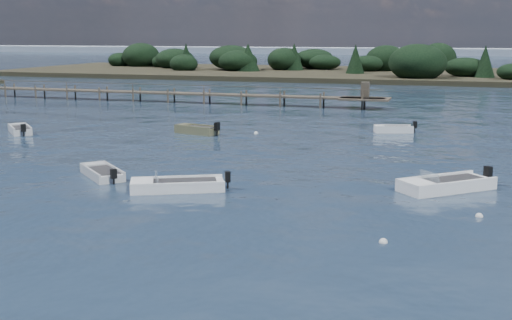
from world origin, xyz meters
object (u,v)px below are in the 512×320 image
(tender_far_grey_b, at_px, (394,130))
(dinghy_mid_white_b, at_px, (446,187))
(tender_far_grey, at_px, (20,131))
(dinghy_mid_grey, at_px, (102,174))
(tender_far_white, at_px, (197,131))
(jetty, at_px, (136,92))
(dinghy_mid_white_a, at_px, (177,187))

(tender_far_grey_b, distance_m, dinghy_mid_white_b, 18.63)
(tender_far_grey, height_order, dinghy_mid_grey, tender_far_grey)
(tender_far_white, relative_size, jetty, 0.06)
(tender_far_grey_b, xyz_separation_m, tender_far_white, (-14.21, -5.08, 0.02))
(dinghy_mid_grey, height_order, dinghy_mid_white_a, dinghy_mid_white_a)
(dinghy_mid_white_b, xyz_separation_m, dinghy_mid_grey, (-17.45, -2.40, -0.03))
(tender_far_grey_b, height_order, dinghy_mid_white_b, dinghy_mid_white_b)
(tender_far_grey, bearing_deg, jetty, 96.88)
(dinghy_mid_white_a, bearing_deg, dinghy_mid_grey, 163.22)
(tender_far_grey_b, height_order, dinghy_mid_grey, tender_far_grey_b)
(tender_far_white, xyz_separation_m, jetty, (-15.92, 20.52, 0.80))
(tender_far_grey, relative_size, jetty, 0.05)
(tender_far_grey, distance_m, dinghy_mid_grey, 18.20)
(dinghy_mid_white_b, bearing_deg, tender_far_grey, 163.65)
(tender_far_grey_b, xyz_separation_m, jetty, (-30.13, 15.45, 0.83))
(dinghy_mid_white_b, distance_m, dinghy_mid_white_a, 13.03)
(dinghy_mid_white_a, height_order, jetty, jetty)
(tender_far_white, relative_size, tender_far_grey, 1.17)
(tender_far_white, relative_size, dinghy_mid_white_a, 0.80)
(tender_far_grey, height_order, jetty, jetty)
(tender_far_grey_b, height_order, dinghy_mid_white_a, dinghy_mid_white_a)
(jetty, bearing_deg, tender_far_white, -52.20)
(jetty, bearing_deg, dinghy_mid_grey, -64.78)
(tender_far_grey, xyz_separation_m, dinghy_mid_grey, (14.01, -11.62, -0.03))
(dinghy_mid_grey, distance_m, dinghy_mid_white_a, 5.25)
(dinghy_mid_white_b, relative_size, dinghy_mid_grey, 1.30)
(tender_far_grey, xyz_separation_m, dinghy_mid_white_a, (19.03, -13.14, -0.02))
(dinghy_mid_white_b, distance_m, jetty, 48.08)
(dinghy_mid_white_a, bearing_deg, tender_far_white, 109.62)
(tender_far_white, xyz_separation_m, dinghy_mid_white_a, (6.05, -16.97, -0.03))
(tender_far_grey, bearing_deg, dinghy_mid_grey, -39.68)
(tender_far_white, distance_m, dinghy_mid_white_a, 18.02)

